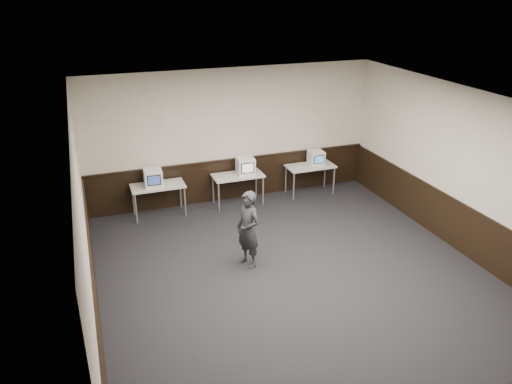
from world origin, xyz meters
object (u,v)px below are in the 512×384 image
emac_right (316,158)px  person (248,230)px  emac_left (153,178)px  desk_center (238,178)px  desk_left (158,188)px  desk_right (310,168)px  emac_center (245,166)px

emac_right → person: (-2.73, -2.76, -0.18)m
emac_left → person: person is taller
desk_center → person: person is taller
desk_left → emac_left: size_ratio=2.67×
emac_left → emac_right: size_ratio=1.12×
desk_center → emac_left: 2.01m
desk_left → desk_right: (3.80, 0.00, 0.00)m
desk_right → emac_right: emac_right is taller
emac_right → person: person is taller
emac_center → person: bearing=-102.5°
emac_center → emac_left: bearing=-174.3°
emac_left → desk_center: bearing=3.8°
emac_left → emac_right: (4.05, 0.05, -0.02)m
desk_right → emac_center: bearing=-179.7°
desk_left → person: person is taller
desk_center → emac_center: emac_center is taller
desk_center → emac_center: size_ratio=2.54×
desk_left → emac_right: emac_right is taller
desk_left → desk_center: size_ratio=1.00×
desk_center → emac_left: size_ratio=2.67×
emac_left → emac_center: bearing=3.5°
desk_center → person: 2.82m
desk_right → person: bearing=-133.3°
emac_left → emac_right: 4.05m
desk_left → emac_center: (2.09, -0.01, 0.28)m
desk_left → emac_right: 3.96m
desk_center → emac_center: bearing=-2.5°
person → emac_right: bearing=113.7°
emac_right → person: bearing=-131.9°
desk_center → emac_center: (0.19, -0.01, 0.28)m
desk_left → desk_right: 3.80m
desk_right → person: 3.76m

